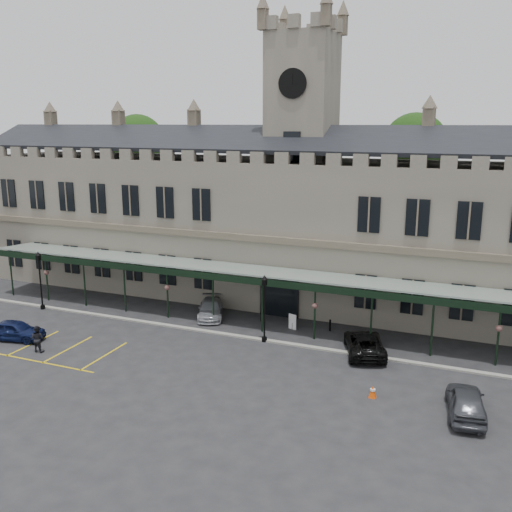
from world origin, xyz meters
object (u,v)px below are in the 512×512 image
at_px(car_taxi, 211,309).
at_px(person_b, 37,339).
at_px(car_van, 365,343).
at_px(car_right_a, 466,402).
at_px(station_building, 300,226).
at_px(sign_board, 292,322).
at_px(lamp_post_left, 40,275).
at_px(traffic_cone, 373,392).
at_px(car_left_a, 15,330).
at_px(lamp_post_mid, 264,303).
at_px(clock_tower, 302,147).

bearing_deg(car_taxi, person_b, -148.55).
xyz_separation_m(car_van, car_right_a, (6.65, -6.24, 0.07)).
bearing_deg(car_van, station_building, -70.75).
bearing_deg(sign_board, lamp_post_left, -151.96).
bearing_deg(person_b, traffic_cone, -179.65).
bearing_deg(car_left_a, station_building, -54.24).
bearing_deg(lamp_post_mid, car_right_a, -22.74).
height_order(lamp_post_left, person_b, lamp_post_left).
xyz_separation_m(sign_board, car_taxi, (-6.92, 0.19, 0.10)).
height_order(clock_tower, car_taxi, clock_tower).
bearing_deg(lamp_post_left, car_left_a, -62.70).
bearing_deg(traffic_cone, car_left_a, -177.96).
bearing_deg(sign_board, lamp_post_mid, -89.68).
height_order(car_left_a, person_b, person_b).
bearing_deg(clock_tower, sign_board, -75.63).
distance_m(station_building, car_van, 13.94).
xyz_separation_m(clock_tower, car_taxi, (-5.00, -7.31, -12.45)).
relative_size(lamp_post_left, car_left_a, 1.16).
height_order(lamp_post_mid, car_van, lamp_post_mid).
distance_m(sign_board, car_taxi, 6.92).
bearing_deg(lamp_post_left, traffic_cone, -10.50).
xyz_separation_m(station_building, car_taxi, (-5.00, -7.22, -5.80)).
relative_size(station_building, car_right_a, 12.91).
bearing_deg(clock_tower, lamp_post_mid, -85.25).
relative_size(traffic_cone, car_taxi, 0.15).
relative_size(car_taxi, car_right_a, 0.99).
bearing_deg(lamp_post_left, clock_tower, 29.97).
height_order(station_building, car_left_a, station_building).
bearing_deg(lamp_post_mid, lamp_post_left, -179.30).
relative_size(station_building, person_b, 32.79).
height_order(traffic_cone, person_b, person_b).
distance_m(traffic_cone, car_left_a, 25.22).
relative_size(station_building, lamp_post_left, 12.28).
relative_size(lamp_post_mid, person_b, 2.66).
xyz_separation_m(lamp_post_mid, traffic_cone, (8.71, -5.50, -2.54)).
xyz_separation_m(station_building, car_van, (7.86, -9.98, -5.75)).
bearing_deg(car_left_a, car_taxi, -59.13).
relative_size(traffic_cone, sign_board, 0.61).
height_order(clock_tower, lamp_post_left, clock_tower).
bearing_deg(lamp_post_mid, person_b, -151.01).
bearing_deg(traffic_cone, sign_board, 131.72).
xyz_separation_m(lamp_post_mid, car_left_a, (-16.49, -6.40, -2.17)).
bearing_deg(lamp_post_left, lamp_post_mid, 0.70).
relative_size(sign_board, car_left_a, 0.28).
height_order(lamp_post_mid, person_b, lamp_post_mid).
height_order(lamp_post_mid, car_right_a, lamp_post_mid).
height_order(traffic_cone, car_right_a, car_right_a).
bearing_deg(car_taxi, lamp_post_left, 171.02).
bearing_deg(person_b, car_taxi, -129.91).
bearing_deg(station_building, traffic_cone, -59.09).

